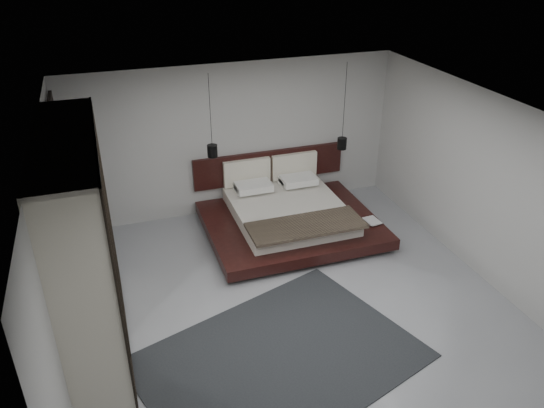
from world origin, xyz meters
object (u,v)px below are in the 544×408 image
object	(u,v)px
pendant_left	(212,151)
pendant_right	(342,143)
rug	(280,359)
lattice_screen	(65,178)
bed	(288,215)
wardrobe	(83,249)

from	to	relation	value
pendant_left	pendant_right	distance (m)	2.42
rug	pendant_left	bearing A→B (deg)	89.84
lattice_screen	bed	bearing A→B (deg)	-8.67
bed	rug	xyz separation A→B (m)	(-1.22, -3.01, -0.29)
bed	wardrobe	world-z (taller)	wardrobe
lattice_screen	pendant_right	distance (m)	4.80
lattice_screen	rug	size ratio (longest dim) A/B	0.77
pendant_left	wardrobe	xyz separation A→B (m)	(-2.14, -2.40, -0.07)
wardrobe	rug	world-z (taller)	wardrobe
bed	wardrobe	xyz separation A→B (m)	(-3.34, -1.92, 1.13)
pendant_right	wardrobe	world-z (taller)	wardrobe
lattice_screen	pendant_left	distance (m)	2.40
lattice_screen	wardrobe	distance (m)	2.49
wardrobe	lattice_screen	bearing A→B (deg)	95.81
pendant_left	pendant_right	bearing A→B (deg)	0.00
rug	bed	bearing A→B (deg)	67.99
lattice_screen	pendant_right	world-z (taller)	pendant_right
wardrobe	pendant_left	bearing A→B (deg)	48.36
rug	wardrobe	bearing A→B (deg)	152.98
lattice_screen	rug	distance (m)	4.47
pendant_left	pendant_right	size ratio (longest dim) A/B	0.90
rug	lattice_screen	bearing A→B (deg)	123.76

